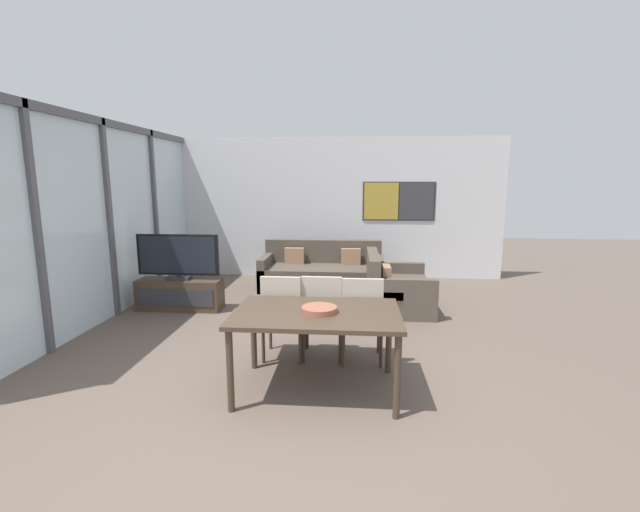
# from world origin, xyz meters

# --- Properties ---
(ground_plane) EXTENTS (24.00, 24.00, 0.00)m
(ground_plane) POSITION_xyz_m (0.00, 0.00, 0.00)
(ground_plane) COLOR brown
(wall_back) EXTENTS (6.95, 0.09, 2.80)m
(wall_back) POSITION_xyz_m (0.04, 5.67, 1.40)
(wall_back) COLOR silver
(wall_back) RESTS_ON ground_plane
(window_wall_left) EXTENTS (0.07, 5.67, 2.80)m
(window_wall_left) POSITION_xyz_m (-2.97, 2.83, 1.53)
(window_wall_left) COLOR silver
(window_wall_left) RESTS_ON ground_plane
(area_rug) EXTENTS (2.28, 1.86, 0.01)m
(area_rug) POSITION_xyz_m (-0.05, 3.37, 0.00)
(area_rug) COLOR #706051
(area_rug) RESTS_ON ground_plane
(tv_console) EXTENTS (1.28, 0.41, 0.47)m
(tv_console) POSITION_xyz_m (-2.12, 3.18, 0.23)
(tv_console) COLOR #423326
(tv_console) RESTS_ON ground_plane
(television) EXTENTS (1.25, 0.20, 0.69)m
(television) POSITION_xyz_m (-2.12, 3.18, 0.82)
(television) COLOR #2D2D33
(television) RESTS_ON tv_console
(sofa_main) EXTENTS (2.19, 0.96, 0.85)m
(sofa_main) POSITION_xyz_m (-0.05, 4.67, 0.27)
(sofa_main) COLOR #51473D
(sofa_main) RESTS_ON ground_plane
(sofa_side) EXTENTS (0.96, 1.36, 0.85)m
(sofa_side) POSITION_xyz_m (1.14, 3.51, 0.28)
(sofa_side) COLOR #51473D
(sofa_side) RESTS_ON ground_plane
(coffee_table) EXTENTS (0.84, 0.84, 0.36)m
(coffee_table) POSITION_xyz_m (-0.05, 3.37, 0.28)
(coffee_table) COLOR #423326
(coffee_table) RESTS_ON ground_plane
(dining_table) EXTENTS (1.52, 0.98, 0.77)m
(dining_table) POSITION_xyz_m (0.19, 0.76, 0.70)
(dining_table) COLOR #423326
(dining_table) RESTS_ON ground_plane
(dining_chair_left) EXTENTS (0.46, 0.46, 0.96)m
(dining_chair_left) POSITION_xyz_m (-0.24, 1.44, 0.52)
(dining_chair_left) COLOR #B2A899
(dining_chair_left) RESTS_ON ground_plane
(dining_chair_centre) EXTENTS (0.46, 0.46, 0.96)m
(dining_chair_centre) POSITION_xyz_m (0.19, 1.48, 0.52)
(dining_chair_centre) COLOR #B2A899
(dining_chair_centre) RESTS_ON ground_plane
(dining_chair_right) EXTENTS (0.46, 0.46, 0.96)m
(dining_chair_right) POSITION_xyz_m (0.62, 1.42, 0.52)
(dining_chair_right) COLOR #B2A899
(dining_chair_right) RESTS_ON ground_plane
(fruit_bowl) EXTENTS (0.32, 0.32, 0.05)m
(fruit_bowl) POSITION_xyz_m (0.22, 0.74, 0.80)
(fruit_bowl) COLOR #995642
(fruit_bowl) RESTS_ON dining_table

